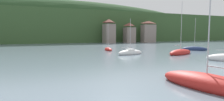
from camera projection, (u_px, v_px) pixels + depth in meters
wooded_hillside at (58, 30)px, 113.21m from camera, size 352.00×60.50×41.39m
shore_building_westcentral at (109, 31)px, 82.67m from camera, size 4.65×5.99×10.66m
shore_building_central at (129, 33)px, 86.07m from camera, size 4.69×5.08×9.31m
shore_building_eastcentral at (148, 32)px, 89.26m from camera, size 6.89×3.96×10.39m
sailboat_mid_4 at (180, 53)px, 36.95m from camera, size 7.54×4.46×10.89m
sailboat_near_5 at (207, 83)px, 14.00m from camera, size 4.17×8.02×9.09m
sailboat_far_6 at (130, 53)px, 36.77m from camera, size 6.12×3.05×7.49m
sailboat_far_7 at (108, 50)px, 45.52m from camera, size 1.79×4.64×7.06m
sailboat_far_10 at (194, 49)px, 45.94m from camera, size 5.69×5.09×8.41m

